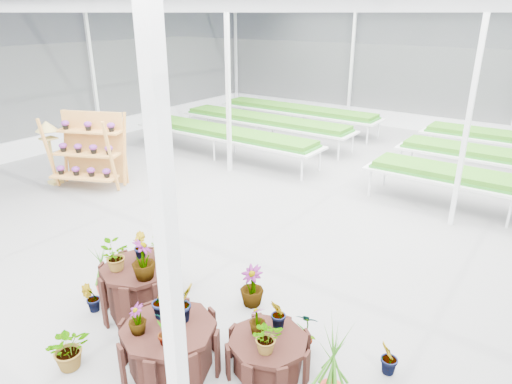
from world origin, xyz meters
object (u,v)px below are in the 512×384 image
Objects in this scene: plinth_low at (268,354)px; shelf_rack at (87,151)px; plinth_tall at (141,289)px; plinth_mid at (170,348)px; bird_table at (51,153)px.

shelf_rack is at bearing 159.57° from plinth_low.
shelf_rack is at bearing 151.18° from plinth_tall.
plinth_mid is at bearing -52.90° from shelf_rack.
plinth_low is at bearing 2.60° from plinth_tall.
plinth_mid reaches higher than plinth_low.
plinth_tall is 1.34m from plinth_mid.
plinth_low is 7.90m from shelf_rack.
bird_table is at bearing 157.57° from plinth_mid.
plinth_low is 0.55× the size of shelf_rack.
plinth_tall is 0.61× the size of shelf_rack.
bird_table is at bearing 158.40° from plinth_tall.
shelf_rack is 1.12× the size of bird_table.
plinth_mid is 1.22m from plinth_low.
bird_table is at bearing 164.39° from plinth_low.
bird_table is (-7.34, 3.03, 0.52)m from plinth_mid.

